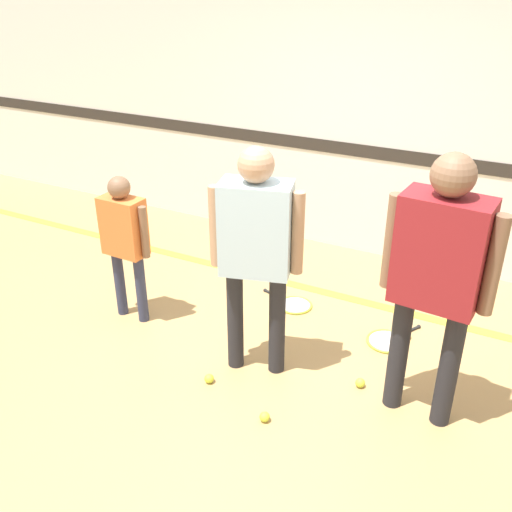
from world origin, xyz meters
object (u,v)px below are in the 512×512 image
tennis_ball_near_instructor (209,378)px  tennis_ball_by_spare_racket (407,335)px  tennis_ball_stray_left (265,417)px  racket_spare_on_floor (388,340)px  tennis_ball_stray_right (360,383)px  person_student_right (438,266)px  person_instructor (256,241)px  racket_second_spare (294,304)px  person_student_left (124,234)px

tennis_ball_near_instructor → tennis_ball_by_spare_racket: 1.57m
tennis_ball_by_spare_racket → tennis_ball_stray_left: bearing=-113.5°
racket_spare_on_floor → tennis_ball_stray_right: (-0.03, -0.61, 0.02)m
tennis_ball_near_instructor → tennis_ball_by_spare_racket: same height
person_student_right → tennis_ball_stray_right: 1.10m
person_instructor → tennis_ball_stray_left: bearing=-72.8°
racket_spare_on_floor → racket_second_spare: bearing=109.2°
tennis_ball_near_instructor → tennis_ball_stray_right: bearing=24.9°
person_student_right → racket_second_spare: 1.81m
person_student_right → tennis_ball_by_spare_racket: 1.31m
person_student_right → tennis_ball_stray_right: (-0.39, 0.07, -1.03)m
person_student_right → tennis_ball_stray_right: size_ratio=25.96×
tennis_ball_by_spare_racket → racket_spare_on_floor: bearing=-136.6°
person_student_right → racket_second_spare: person_student_right is taller
racket_spare_on_floor → tennis_ball_stray_right: size_ratio=8.16×
person_instructor → racket_second_spare: bearing=80.6°
person_student_right → tennis_ball_stray_right: person_student_right is taller
person_instructor → tennis_ball_stray_right: person_instructor is taller
person_instructor → tennis_ball_near_instructor: person_instructor is taller
person_student_left → tennis_ball_by_spare_racket: person_student_left is taller
person_student_left → tennis_ball_near_instructor: person_student_left is taller
person_instructor → tennis_ball_near_instructor: bearing=-139.5°
person_student_left → tennis_ball_by_spare_racket: size_ratio=18.18×
racket_spare_on_floor → tennis_ball_near_instructor: size_ratio=8.16×
tennis_ball_stray_right → racket_second_spare: bearing=137.8°
person_student_left → racket_second_spare: (1.10, 0.76, -0.73)m
person_instructor → tennis_ball_by_spare_racket: person_instructor is taller
tennis_ball_stray_left → racket_spare_on_floor: bearing=69.1°
tennis_ball_stray_right → tennis_ball_stray_left: bearing=-125.9°
person_student_left → racket_spare_on_floor: size_ratio=2.23×
person_student_right → racket_second_spare: bearing=-29.1°
person_instructor → person_student_left: size_ratio=1.34×
person_student_right → racket_spare_on_floor: bearing=-56.9°
tennis_ball_stray_left → tennis_ball_by_spare_racket: bearing=66.5°
person_instructor → racket_spare_on_floor: 1.45m
racket_spare_on_floor → tennis_ball_stray_right: bearing=-153.7°
person_instructor → tennis_ball_stray_right: 1.22m
racket_spare_on_floor → tennis_ball_near_instructor: (-0.96, -1.04, 0.02)m
racket_spare_on_floor → tennis_ball_near_instructor: 1.42m
tennis_ball_near_instructor → person_instructor: bearing=56.3°
person_instructor → tennis_ball_stray_left: person_instructor is taller
racket_second_spare → tennis_ball_near_instructor: bearing=101.8°
person_instructor → person_student_right: 1.13m
racket_spare_on_floor → tennis_ball_near_instructor: tennis_ball_near_instructor is taller
tennis_ball_by_spare_racket → racket_second_spare: bearing=177.5°
tennis_ball_by_spare_racket → tennis_ball_stray_right: bearing=-101.0°
racket_second_spare → tennis_ball_by_spare_racket: 0.97m
person_instructor → tennis_ball_stray_right: bearing=-5.9°
tennis_ball_by_spare_racket → tennis_ball_stray_left: same height
person_student_left → racket_spare_on_floor: person_student_left is taller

